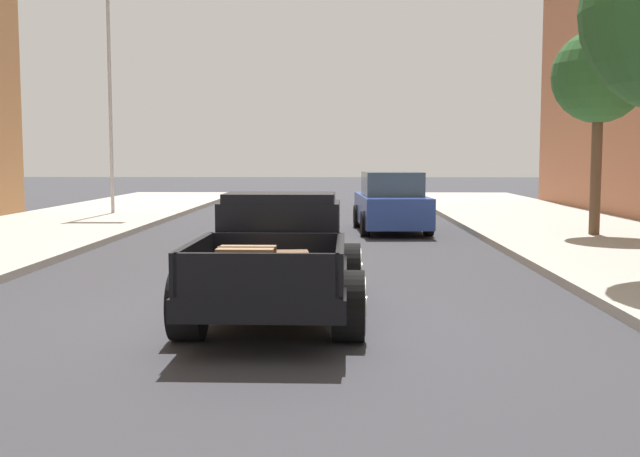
% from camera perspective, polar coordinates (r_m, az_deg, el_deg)
% --- Properties ---
extents(ground_plane, '(140.00, 140.00, 0.00)m').
position_cam_1_polar(ground_plane, '(10.06, -4.16, -6.47)').
color(ground_plane, '#333338').
extents(hotrod_truck_black, '(2.24, 4.96, 1.58)m').
position_cam_1_polar(hotrod_truck_black, '(10.17, -2.99, -2.03)').
color(hotrod_truck_black, black).
rests_on(hotrod_truck_black, ground).
extents(car_background_blue, '(2.04, 4.38, 1.65)m').
position_cam_1_polar(car_background_blue, '(21.32, 5.29, 1.82)').
color(car_background_blue, '#284293').
rests_on(car_background_blue, ground).
extents(flagpole, '(1.74, 0.16, 9.16)m').
position_cam_1_polar(flagpole, '(27.44, -14.88, 12.91)').
color(flagpole, '#B2B2B7').
rests_on(flagpole, sidewalk_left).
extents(street_tree_second, '(2.27, 2.27, 4.99)m').
position_cam_1_polar(street_tree_second, '(20.19, 19.92, 10.43)').
color(street_tree_second, brown).
rests_on(street_tree_second, sidewalk_right).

